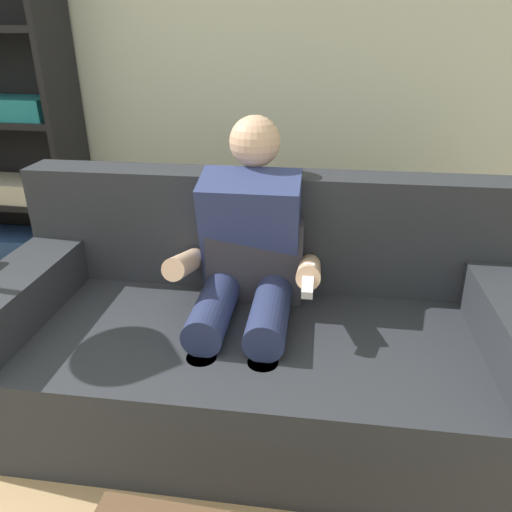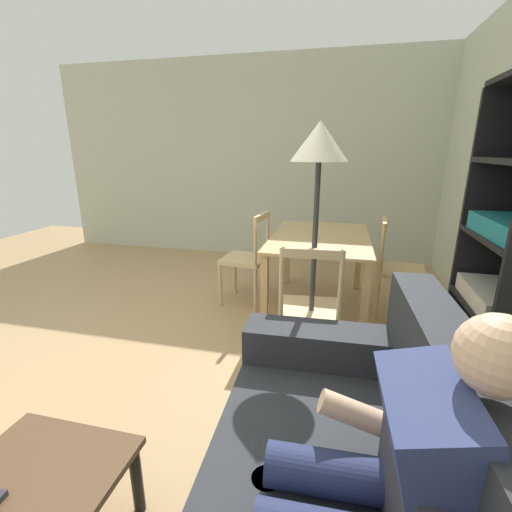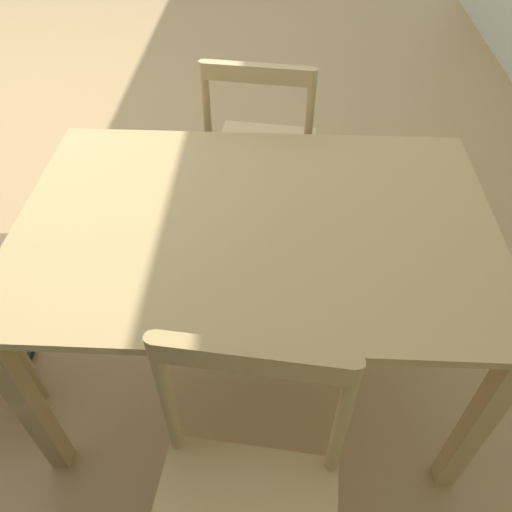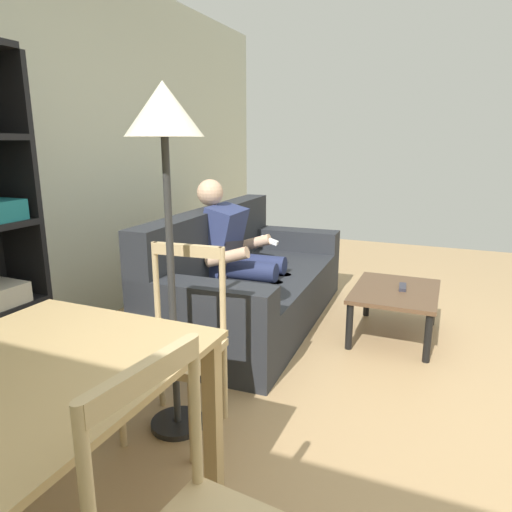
{
  "view_description": "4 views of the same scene",
  "coord_description": "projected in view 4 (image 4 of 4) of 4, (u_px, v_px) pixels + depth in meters",
  "views": [
    {
      "loc": [
        1.16,
        -0.07,
        1.46
      ],
      "look_at": [
        0.88,
        1.53,
        0.71
      ],
      "focal_mm": 33.88,
      "sensor_mm": 36.0,
      "label": 1
    },
    {
      "loc": [
        1.69,
        1.48,
        1.54
      ],
      "look_at": [
        -0.39,
        0.98,
        0.9
      ],
      "focal_mm": 24.79,
      "sensor_mm": 36.0,
      "label": 2
    },
    {
      "loc": [
        -1.7,
        2.4,
        1.71
      ],
      "look_at": [
        -1.65,
        1.31,
        0.6
      ],
      "focal_mm": 35.48,
      "sensor_mm": 36.0,
      "label": 3
    },
    {
      "loc": [
        -2.43,
        0.11,
        1.45
      ],
      "look_at": [
        -0.39,
        0.98,
        0.9
      ],
      "focal_mm": 32.4,
      "sensor_mm": 36.0,
      "label": 4
    }
  ],
  "objects": [
    {
      "name": "wall_back",
      "position": [
        36.0,
        151.0,
        3.21
      ],
      "size": [
        6.89,
        0.12,
        2.77
      ],
      "primitive_type": "cube",
      "color": "beige",
      "rests_on": "ground_plane"
    },
    {
      "name": "dining_chair_facing_couch",
      "position": [
        176.0,
        347.0,
        2.31
      ],
      "size": [
        0.45,
        0.45,
        0.95
      ],
      "color": "#D1B27F",
      "rests_on": "ground_plane"
    },
    {
      "name": "coffee_table",
      "position": [
        395.0,
        296.0,
        3.47
      ],
      "size": [
        0.8,
        0.61,
        0.37
      ],
      "color": "brown",
      "rests_on": "ground_plane"
    },
    {
      "name": "floor_lamp",
      "position": [
        165.0,
        144.0,
        2.08
      ],
      "size": [
        0.36,
        0.36,
        1.71
      ],
      "color": "black",
      "rests_on": "ground_plane"
    },
    {
      "name": "couch",
      "position": [
        246.0,
        283.0,
        3.79
      ],
      "size": [
        2.17,
        1.05,
        0.92
      ],
      "color": "#282B30",
      "rests_on": "ground_plane"
    },
    {
      "name": "person_lounging",
      "position": [
        237.0,
        252.0,
        3.7
      ],
      "size": [
        0.6,
        0.9,
        1.16
      ],
      "color": "navy",
      "rests_on": "ground_plane"
    },
    {
      "name": "ground_plane",
      "position": [
        451.0,
        419.0,
        2.48
      ],
      "size": [
        8.89,
        8.89,
        0.0
      ],
      "primitive_type": "plane",
      "color": "tan"
    },
    {
      "name": "tv_remote",
      "position": [
        403.0,
        287.0,
        3.48
      ],
      "size": [
        0.17,
        0.06,
        0.02
      ],
      "primitive_type": "cube",
      "rotation": [
        0.0,
        0.0,
        1.65
      ],
      "color": "#2D2D38",
      "rests_on": "coffee_table"
    }
  ]
}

